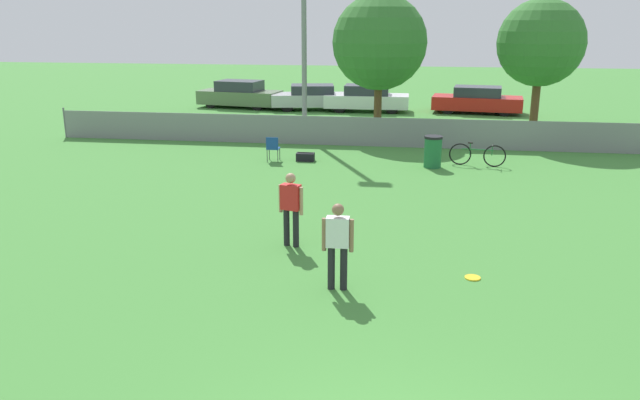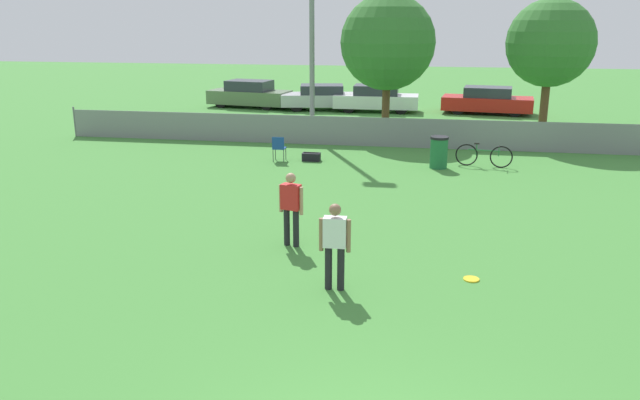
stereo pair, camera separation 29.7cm
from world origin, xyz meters
TOP-DOWN VIEW (x-y plane):
  - fence_backline at (0.00, 18.00)m, footprint 27.98×0.07m
  - tree_near_pole at (-1.46, 20.71)m, footprint 3.84×3.84m
  - tree_far_right at (4.77, 20.40)m, footprint 3.34×3.34m
  - player_defender_red at (-2.42, 6.93)m, footprint 0.54×0.32m
  - player_receiver_white at (-1.18, 4.89)m, footprint 0.56×0.23m
  - frisbee_disc at (1.25, 5.74)m, footprint 0.30×0.30m
  - folding_chair_sideline at (-4.61, 14.88)m, footprint 0.42×0.43m
  - bicycle_sideline at (2.15, 15.23)m, footprint 1.81×0.44m
  - trash_bin at (0.70, 14.80)m, footprint 0.59×0.59m
  - gear_bag_sideline at (-3.55, 15.12)m, footprint 0.60×0.33m
  - parked_car_olive at (-9.36, 27.75)m, footprint 4.62×2.50m
  - parked_car_silver at (-5.31, 27.45)m, footprint 4.52×2.56m
  - parked_car_white at (-2.41, 27.23)m, footprint 4.33×1.79m
  - parked_car_red at (3.21, 27.48)m, footprint 4.64×2.35m

SIDE VIEW (x-z plane):
  - frisbee_disc at x=1.25m, z-range 0.00..0.03m
  - gear_bag_sideline at x=-3.55m, z-range -0.01..0.28m
  - bicycle_sideline at x=2.15m, z-range -0.01..0.76m
  - folding_chair_sideline at x=-4.61m, z-range 0.07..0.92m
  - trash_bin at x=0.70m, z-range 0.00..1.03m
  - fence_backline at x=0.00m, z-range -0.05..1.16m
  - parked_car_red at x=3.21m, z-range -0.02..1.33m
  - parked_car_silver at x=-5.31m, z-range 0.01..1.32m
  - parked_car_white at x=-2.41m, z-range -0.01..1.36m
  - parked_car_olive at x=-9.36m, z-range -0.03..1.42m
  - player_defender_red at x=-2.42m, z-range 0.12..1.71m
  - player_receiver_white at x=-1.18m, z-range 0.12..1.71m
  - tree_near_pole at x=-1.46m, z-range 0.90..6.56m
  - tree_far_right at x=4.77m, z-range 1.03..6.47m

